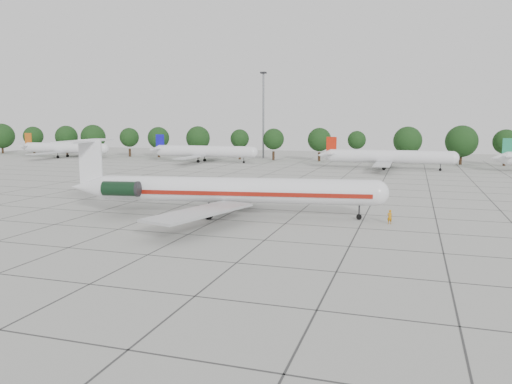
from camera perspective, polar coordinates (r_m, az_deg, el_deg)
ground at (r=55.20m, az=3.35°, el=-3.64°), size 260.00×260.00×0.00m
apron_joints at (r=69.60m, az=6.37°, el=-1.20°), size 170.00×170.00×0.02m
main_airliner at (r=59.32m, az=-4.38°, el=0.29°), size 38.15×29.80×9.00m
ground_crew at (r=56.79m, az=15.03°, el=-2.76°), size 0.69×0.59×1.59m
bg_airliner_a at (r=162.36m, az=-21.03°, el=4.70°), size 28.24×27.20×7.40m
bg_airliner_b at (r=136.24m, az=-5.96°, el=4.63°), size 28.24×27.20×7.40m
bg_airliner_c at (r=119.45m, az=14.90°, el=3.90°), size 28.24×27.20×7.40m
tree_line at (r=139.73m, az=7.27°, el=5.96°), size 249.86×8.44×10.22m
floodlight_mast at (r=150.73m, az=0.85°, el=9.34°), size 1.60×1.60×25.45m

